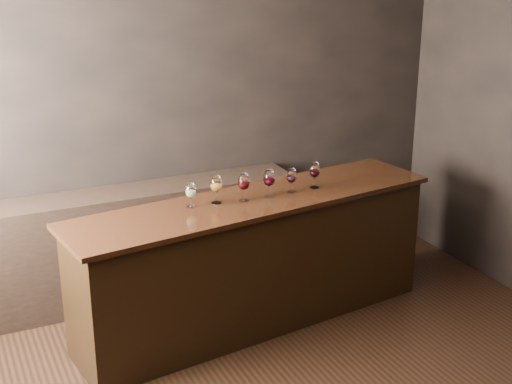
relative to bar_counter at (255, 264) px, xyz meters
name	(u,v)px	position (x,y,z in m)	size (l,w,h in m)	color
room_shell	(249,133)	(-0.55, -1.12, 1.33)	(5.02, 4.52, 2.81)	black
bar_counter	(255,264)	(0.00, 0.00, 0.00)	(2.75, 0.60, 0.96)	black
bar_top	(255,201)	(0.00, 0.00, 0.50)	(2.84, 0.66, 0.04)	black
back_bar_shelf	(143,243)	(-0.63, 0.80, -0.02)	(2.55, 0.40, 0.92)	black
glass_white	(191,191)	(-0.48, 0.03, 0.64)	(0.07, 0.07, 0.18)	white
glass_amber	(216,185)	(-0.28, 0.03, 0.65)	(0.09, 0.09, 0.20)	white
glass_red_a	(244,183)	(-0.09, -0.01, 0.66)	(0.09, 0.09, 0.20)	white
glass_red_b	(269,179)	(0.11, -0.01, 0.66)	(0.09, 0.09, 0.20)	white
glass_red_c	(292,177)	(0.31, 0.02, 0.64)	(0.08, 0.08, 0.18)	white
glass_red_d	(315,171)	(0.52, 0.04, 0.65)	(0.08, 0.08, 0.19)	white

